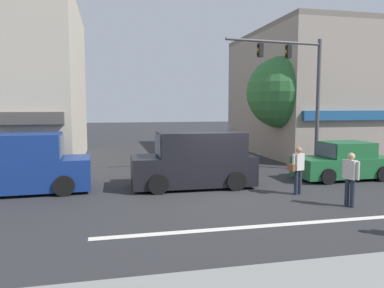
% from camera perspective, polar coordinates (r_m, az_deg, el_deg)
% --- Properties ---
extents(ground_plane, '(120.00, 120.00, 0.00)m').
position_cam_1_polar(ground_plane, '(13.23, 5.26, -7.69)').
color(ground_plane, '#2B2B2D').
extents(lane_marking_stripe, '(9.00, 0.24, 0.01)m').
position_cam_1_polar(lane_marking_stripe, '(10.09, 11.55, -12.08)').
color(lane_marking_stripe, silver).
rests_on(lane_marking_stripe, ground).
extents(building_right_corner, '(13.76, 11.09, 7.89)m').
position_cam_1_polar(building_right_corner, '(27.95, 22.86, 7.11)').
color(building_right_corner, gray).
rests_on(building_right_corner, ground).
extents(street_tree, '(3.98, 3.98, 5.83)m').
position_cam_1_polar(street_tree, '(21.57, 13.58, 7.63)').
color(street_tree, '#4C3823').
rests_on(street_tree, ground).
extents(utility_pole_near_left, '(1.40, 0.22, 7.49)m').
position_cam_1_polar(utility_pole_near_left, '(16.95, -25.18, 7.99)').
color(utility_pole_near_left, brown).
rests_on(utility_pole_near_left, ground).
extents(utility_pole_far_right, '(1.40, 0.22, 7.60)m').
position_cam_1_polar(utility_pole_far_right, '(22.19, 18.51, 7.73)').
color(utility_pole_far_right, brown).
rests_on(utility_pole_far_right, ground).
extents(traffic_light_mast, '(4.87, 0.63, 6.20)m').
position_cam_1_polar(traffic_light_mast, '(18.31, 16.25, 8.99)').
color(traffic_light_mast, '#47474C').
rests_on(traffic_light_mast, ground).
extents(sedan_crossing_leftbound, '(2.06, 4.19, 1.58)m').
position_cam_1_polar(sedan_crossing_leftbound, '(21.73, -0.91, -0.47)').
color(sedan_crossing_leftbound, maroon).
rests_on(sedan_crossing_leftbound, ground).
extents(van_crossing_rightbound, '(4.63, 2.11, 2.11)m').
position_cam_1_polar(van_crossing_rightbound, '(14.22, 0.51, -2.60)').
color(van_crossing_rightbound, black).
rests_on(van_crossing_rightbound, ground).
extents(sedan_waiting_far, '(4.11, 1.90, 1.58)m').
position_cam_1_polar(sedan_waiting_far, '(17.07, 22.15, -2.62)').
color(sedan_waiting_far, '#1E6033').
rests_on(sedan_waiting_far, ground).
extents(van_approaching_near, '(4.66, 2.16, 2.11)m').
position_cam_1_polar(van_approaching_near, '(14.59, -24.72, -2.92)').
color(van_approaching_near, navy).
rests_on(van_approaching_near, ground).
extents(pedestrian_mid_crossing, '(0.34, 0.54, 1.67)m').
position_cam_1_polar(pedestrian_mid_crossing, '(12.43, 22.99, -4.54)').
color(pedestrian_mid_crossing, '#232838').
rests_on(pedestrian_mid_crossing, ground).
extents(pedestrian_far_side, '(0.69, 0.39, 1.67)m').
position_cam_1_polar(pedestrian_far_side, '(13.53, 15.82, -3.48)').
color(pedestrian_far_side, '#232838').
rests_on(pedestrian_far_side, ground).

